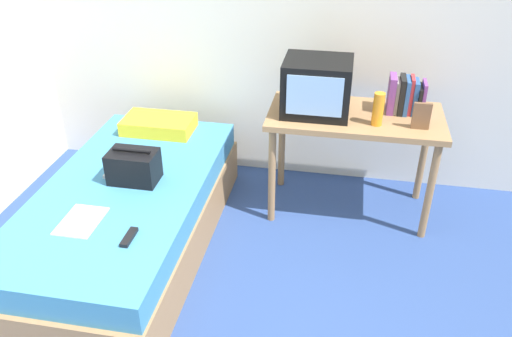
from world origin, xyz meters
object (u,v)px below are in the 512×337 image
water_bottle (378,109)px  picture_frame (421,116)px  magazine (81,221)px  bed (128,217)px  tv (317,87)px  pillow (159,124)px  remote_silver (111,172)px  handbag (134,166)px  desk (354,127)px  remote_dark (129,237)px  book_row (405,96)px

water_bottle → picture_frame: bearing=-2.3°
water_bottle → magazine: bearing=-148.7°
bed → tv: tv is taller
magazine → pillow: bearing=88.0°
remote_silver → tv: bearing=24.8°
handbag → remote_silver: handbag is taller
desk → magazine: desk is taller
bed → remote_dark: bearing=-63.5°
handbag → bed: bearing=-130.5°
pillow → tv: bearing=-3.3°
book_row → remote_dark: book_row is taller
bed → tv: (1.12, 0.69, 0.70)m
handbag → remote_dark: (0.19, -0.56, -0.09)m
water_bottle → handbag: bearing=-161.1°
bed → picture_frame: (1.78, 0.56, 0.61)m
tv → picture_frame: size_ratio=2.53×
picture_frame → handbag: size_ratio=0.58×
pillow → remote_silver: 0.65m
pillow → desk: bearing=-2.1°
pillow → remote_dark: 1.29m
picture_frame → remote_silver: bearing=-167.0°
tv → magazine: tv is taller
bed → book_row: 1.98m
desk → bed: bearing=-153.0°
bed → pillow: pillow is taller
desk → water_bottle: water_bottle is taller
pillow → handbag: bearing=-82.5°
bed → tv: 1.49m
tv → water_bottle: tv is taller
remote_dark → remote_silver: same height
book_row → magazine: book_row is taller
magazine → book_row: bearing=34.0°
pillow → remote_dark: (0.28, -1.26, -0.04)m
bed → pillow: 0.82m
desk → water_bottle: 0.28m
magazine → remote_silver: 0.52m
water_bottle → pillow: water_bottle is taller
handbag → remote_silver: size_ratio=2.08×
water_bottle → picture_frame: water_bottle is taller
magazine → remote_silver: size_ratio=2.01×
water_bottle → book_row: (0.18, 0.23, 0.01)m
handbag → remote_dark: handbag is taller
handbag → remote_dark: 0.60m
bed → handbag: 0.35m
handbag → desk: bearing=25.7°
pillow → remote_dark: bearing=-77.3°
tv → picture_frame: tv is taller
water_bottle → pillow: size_ratio=0.42×
tv → handbag: size_ratio=1.47×
water_bottle → handbag: water_bottle is taller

